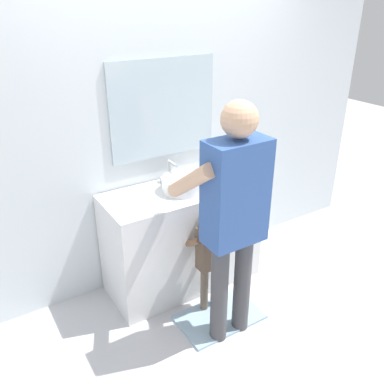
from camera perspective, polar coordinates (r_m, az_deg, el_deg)
ground_plane at (r=3.50m, az=1.34°, el=-14.67°), size 14.00×14.00×0.00m
back_wall at (r=3.33m, az=-4.33°, el=9.67°), size 4.40×0.10×2.70m
vanity_cabinet at (r=3.45m, az=-1.32°, el=-6.30°), size 1.26×0.54×0.88m
sink_basin at (r=3.19m, az=-1.23°, el=1.15°), size 0.33×0.33×0.11m
faucet at (r=3.35m, az=-3.03°, el=2.77°), size 0.18×0.14×0.18m
toothbrush_cup at (r=3.43m, az=3.66°, el=2.83°), size 0.07×0.07×0.21m
bath_mat at (r=3.34m, az=3.79°, el=-16.87°), size 0.64×0.40×0.02m
child_toddler at (r=3.12m, az=2.47°, el=-8.43°), size 0.27×0.27×0.87m
adult_parent at (r=2.65m, az=5.75°, el=-2.06°), size 0.54×0.56×1.73m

